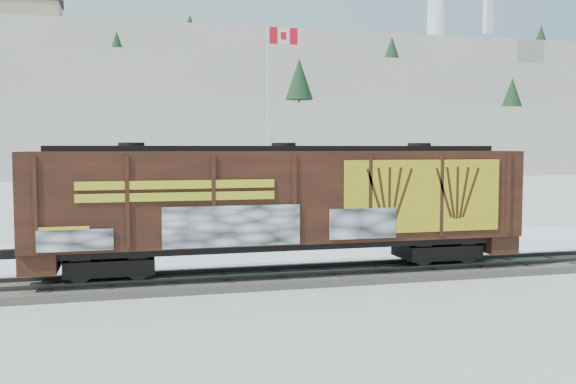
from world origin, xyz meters
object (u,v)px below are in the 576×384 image
object	(u,v)px
hopper_railcar	(284,201)
flagpole	(270,152)
car_silver	(207,233)
car_white	(252,232)
car_dark	(438,232)

from	to	relation	value
hopper_railcar	flagpole	world-z (taller)	flagpole
flagpole	car_silver	size ratio (longest dim) A/B	2.59
car_silver	flagpole	bearing A→B (deg)	-22.57
hopper_railcar	car_white	xyz separation A→B (m)	(0.31, 7.60, -2.17)
flagpole	car_dark	size ratio (longest dim) A/B	2.47
flagpole	car_white	size ratio (longest dim) A/B	2.60
flagpole	car_dark	world-z (taller)	flagpole
car_white	car_dark	bearing A→B (deg)	-102.88
car_dark	car_silver	bearing A→B (deg)	56.28
car_silver	car_dark	world-z (taller)	car_silver
flagpole	car_dark	xyz separation A→B (m)	(6.31, -9.57, -3.89)
hopper_railcar	car_white	distance (m)	7.91
car_white	car_dark	xyz separation A→B (m)	(9.01, -1.92, -0.06)
flagpole	car_dark	distance (m)	12.11
flagpole	hopper_railcar	bearing A→B (deg)	-101.15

